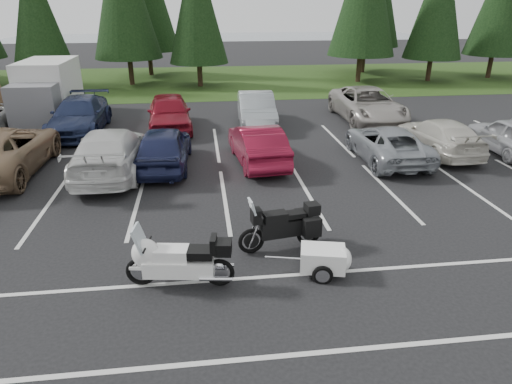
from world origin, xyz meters
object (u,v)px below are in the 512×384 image
at_px(cargo_trailer, 322,261).
at_px(box_truck, 44,92).
at_px(car_near_7, 438,136).
at_px(car_far_3, 256,110).
at_px(car_near_8, 511,136).
at_px(adventure_motorcycle, 281,222).
at_px(car_near_3, 111,151).
at_px(touring_motorcycle, 179,256).
at_px(car_near_4, 164,147).
at_px(car_near_6, 387,143).
at_px(car_far_4, 368,105).
at_px(car_near_2, 1,150).
at_px(car_far_2, 169,112).
at_px(car_near_5, 258,144).
at_px(car_far_1, 79,116).

bearing_deg(cargo_trailer, box_truck, 136.46).
distance_m(car_near_7, car_far_3, 8.57).
height_order(car_near_8, adventure_motorcycle, car_near_8).
distance_m(box_truck, adventure_motorcycle, 17.68).
relative_size(car_near_3, touring_motorcycle, 2.13).
relative_size(car_near_7, touring_motorcycle, 1.82).
distance_m(car_near_4, car_far_3, 7.02).
relative_size(car_near_6, cargo_trailer, 3.34).
relative_size(car_far_3, cargo_trailer, 3.34).
bearing_deg(car_near_7, car_far_4, -82.72).
height_order(car_near_2, car_near_4, car_near_2).
bearing_deg(car_near_4, car_far_2, -86.70).
bearing_deg(car_near_6, car_near_2, -0.88).
bearing_deg(car_near_6, touring_motorcycle, 45.15).
bearing_deg(car_near_3, cargo_trailer, 128.98).
xyz_separation_m(car_far_3, car_far_4, (5.79, 0.30, 0.03)).
height_order(car_near_8, touring_motorcycle, car_near_8).
xyz_separation_m(car_far_2, car_far_3, (4.23, 0.23, -0.04)).
distance_m(car_near_4, car_far_4, 11.60).
bearing_deg(car_far_3, cargo_trailer, -88.29).
relative_size(car_far_2, car_far_4, 0.82).
xyz_separation_m(car_near_4, car_near_7, (10.95, 0.42, -0.09)).
xyz_separation_m(car_near_7, adventure_motorcycle, (-7.71, -6.96, 0.04)).
relative_size(car_near_5, car_far_3, 0.93).
bearing_deg(car_near_7, car_far_2, -27.29).
bearing_deg(car_near_8, touring_motorcycle, 32.08).
xyz_separation_m(car_near_2, car_far_1, (1.51, 5.31, -0.04)).
height_order(box_truck, car_near_6, box_truck).
bearing_deg(car_near_3, car_far_1, -66.92).
distance_m(car_far_2, cargo_trailer, 13.82).
relative_size(car_near_8, car_far_3, 0.90).
distance_m(car_near_2, car_near_6, 14.25).
height_order(car_near_4, touring_motorcycle, car_near_4).
height_order(car_near_5, adventure_motorcycle, car_near_5).
height_order(car_far_2, car_far_3, car_far_2).
distance_m(car_near_7, car_near_8, 2.91).
bearing_deg(car_far_4, car_far_2, -177.00).
height_order(car_near_8, car_far_1, car_far_1).
bearing_deg(car_far_1, car_near_3, -67.31).
bearing_deg(car_near_3, touring_motorcycle, 110.18).
relative_size(car_near_4, car_near_5, 1.02).
relative_size(car_far_1, car_far_3, 1.13).
height_order(car_near_4, car_near_7, car_near_4).
relative_size(car_near_2, adventure_motorcycle, 2.49).
relative_size(car_near_2, cargo_trailer, 4.17).
height_order(car_near_4, car_far_1, car_far_1).
distance_m(car_near_5, cargo_trailer, 7.87).
bearing_deg(car_far_3, car_far_1, -176.14).
distance_m(box_truck, touring_motorcycle, 17.65).
xyz_separation_m(car_near_3, car_far_3, (5.99, 6.03, -0.01)).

